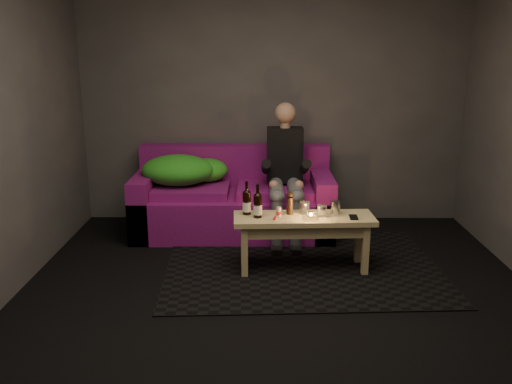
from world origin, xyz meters
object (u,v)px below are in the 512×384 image
(person, at_px, (285,170))
(coffee_table, at_px, (304,226))
(beer_bottle_a, at_px, (247,202))
(steel_cup, at_px, (335,208))
(beer_bottle_b, at_px, (258,205))
(sofa, at_px, (234,202))

(person, height_order, coffee_table, person)
(person, bearing_deg, coffee_table, -81.83)
(beer_bottle_a, relative_size, steel_cup, 2.60)
(person, distance_m, beer_bottle_a, 0.87)
(coffee_table, xyz_separation_m, steel_cup, (0.27, 0.06, 0.14))
(steel_cup, bearing_deg, coffee_table, -167.42)
(person, xyz_separation_m, coffee_table, (0.12, -0.84, -0.29))
(beer_bottle_b, distance_m, steel_cup, 0.66)
(coffee_table, distance_m, beer_bottle_b, 0.43)
(beer_bottle_a, distance_m, steel_cup, 0.74)
(beer_bottle_b, xyz_separation_m, steel_cup, (0.65, 0.09, -0.05))
(sofa, relative_size, steel_cup, 17.91)
(sofa, height_order, beer_bottle_b, sofa)
(person, bearing_deg, sofa, 162.65)
(person, bearing_deg, beer_bottle_a, -114.28)
(person, distance_m, steel_cup, 0.88)
(sofa, bearing_deg, beer_bottle_b, -76.53)
(beer_bottle_b, bearing_deg, steel_cup, 8.24)
(sofa, xyz_separation_m, coffee_table, (0.63, -1.00, 0.09))
(sofa, distance_m, person, 0.65)
(sofa, relative_size, beer_bottle_b, 6.95)
(beer_bottle_b, bearing_deg, sofa, 103.47)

